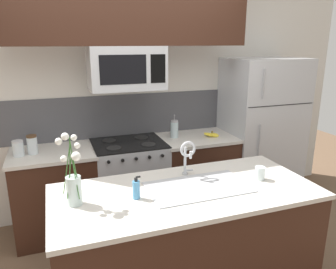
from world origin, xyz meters
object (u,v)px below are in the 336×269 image
(french_press, at_px, (174,129))
(sink_faucet, at_px, (187,154))
(stove_range, at_px, (130,182))
(dish_soap_bottle, at_px, (136,189))
(storage_jar_tall, at_px, (18,148))
(flower_vase, at_px, (73,183))
(refrigerator, at_px, (260,131))
(microwave, at_px, (126,68))
(drinking_glass, at_px, (260,173))
(storage_jar_medium, at_px, (32,145))
(banana_bunch, at_px, (212,135))

(french_press, relative_size, sink_faucet, 0.87)
(stove_range, bearing_deg, dish_soap_bottle, -100.72)
(french_press, height_order, dish_soap_bottle, french_press)
(storage_jar_tall, distance_m, flower_vase, 1.26)
(stove_range, distance_m, french_press, 0.78)
(dish_soap_bottle, relative_size, flower_vase, 0.33)
(refrigerator, height_order, french_press, refrigerator)
(refrigerator, xyz_separation_m, flower_vase, (-2.32, -1.23, 0.17))
(refrigerator, bearing_deg, sink_faucet, -143.67)
(microwave, height_order, drinking_glass, microwave)
(refrigerator, xyz_separation_m, storage_jar_tall, (-2.75, -0.05, 0.10))
(dish_soap_bottle, xyz_separation_m, drinking_glass, (1.00, -0.01, -0.02))
(dish_soap_bottle, bearing_deg, storage_jar_medium, 119.47)
(french_press, bearing_deg, drinking_glass, -80.89)
(stove_range, xyz_separation_m, drinking_glass, (0.76, -1.28, 0.50))
(refrigerator, distance_m, flower_vase, 2.63)
(storage_jar_medium, distance_m, drinking_glass, 2.14)
(banana_bunch, height_order, dish_soap_bottle, dish_soap_bottle)
(drinking_glass, bearing_deg, dish_soap_bottle, 179.27)
(stove_range, bearing_deg, refrigerator, 0.69)
(storage_jar_tall, bearing_deg, microwave, 0.30)
(drinking_glass, height_order, flower_vase, flower_vase)
(sink_faucet, bearing_deg, banana_bunch, 53.23)
(storage_jar_tall, relative_size, drinking_glass, 1.45)
(flower_vase, bearing_deg, dish_soap_bottle, -7.63)
(banana_bunch, height_order, french_press, french_press)
(dish_soap_bottle, height_order, flower_vase, flower_vase)
(banana_bunch, bearing_deg, storage_jar_tall, 179.07)
(sink_faucet, bearing_deg, french_press, 74.30)
(refrigerator, xyz_separation_m, storage_jar_medium, (-2.62, -0.02, 0.11))
(flower_vase, bearing_deg, microwave, 61.29)
(microwave, bearing_deg, refrigerator, 1.40)
(storage_jar_medium, relative_size, banana_bunch, 0.99)
(stove_range, distance_m, dish_soap_bottle, 1.39)
(storage_jar_medium, xyz_separation_m, flower_vase, (0.30, -1.20, 0.06))
(storage_jar_medium, distance_m, flower_vase, 1.24)
(sink_faucet, distance_m, drinking_glass, 0.59)
(drinking_glass, relative_size, flower_vase, 0.21)
(dish_soap_bottle, bearing_deg, drinking_glass, -0.73)
(stove_range, relative_size, sink_faucet, 3.04)
(microwave, relative_size, dish_soap_bottle, 4.51)
(refrigerator, relative_size, flower_vase, 3.59)
(stove_range, xyz_separation_m, storage_jar_medium, (-0.95, -0.00, 0.54))
(stove_range, distance_m, storage_jar_medium, 1.09)
(sink_faucet, distance_m, flower_vase, 0.91)
(stove_range, height_order, flower_vase, flower_vase)
(stove_range, height_order, storage_jar_tall, storage_jar_tall)
(microwave, bearing_deg, storage_jar_medium, 179.02)
(drinking_glass, bearing_deg, storage_jar_tall, 145.81)
(flower_vase, bearing_deg, stove_range, 61.71)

